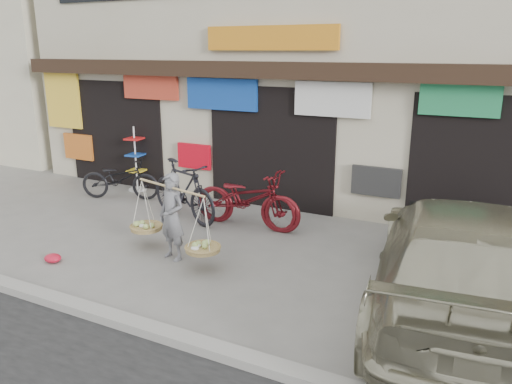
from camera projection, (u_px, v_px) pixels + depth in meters
The scene contains 11 objects.
ground at pixel (181, 262), 8.45m from camera, with size 70.00×70.00×0.00m, color gray.
kerb at pixel (95, 312), 6.72m from camera, with size 70.00×0.25×0.12m, color gray.
shophouse_block at pixel (320, 50), 12.99m from camera, with size 14.00×6.32×7.00m.
street_vendor at pixel (172, 220), 8.42m from camera, with size 2.01×0.93×1.51m.
bike_0 at pixel (120, 178), 11.91m from camera, with size 0.66×1.90×1.00m, color black.
bike_1 at pixel (183, 190), 10.41m from camera, with size 0.60×2.11×1.27m, color black.
bike_2 at pixel (245, 199), 10.01m from camera, with size 0.78×2.23×1.17m, color #5E1016.
bike_3 at pixel (249, 199), 9.97m from camera, with size 0.78×2.23×1.17m, color #5E1016.
suv at pixel (464, 261), 6.55m from camera, with size 2.90×5.74×1.60m.
display_rack at pixel (136, 165), 12.59m from camera, with size 0.45×0.45×1.64m.
red_bag at pixel (53, 258), 8.44m from camera, with size 0.31×0.25×0.14m, color red.
Camera 1 is at (4.68, -6.36, 3.47)m, focal length 35.00 mm.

